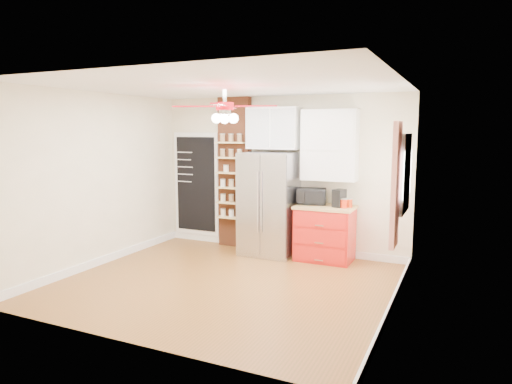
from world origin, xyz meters
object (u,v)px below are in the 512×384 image
at_px(canister_left, 344,204).
at_px(toaster_oven, 311,196).
at_px(fridge, 269,204).
at_px(pantry_jar_oats, 226,169).
at_px(ceiling_fan, 225,107).
at_px(coffee_maker, 339,198).
at_px(red_cabinet, 325,233).

bearing_deg(canister_left, toaster_oven, 166.72).
height_order(fridge, pantry_jar_oats, fridge).
xyz_separation_m(ceiling_fan, canister_left, (1.23, 1.62, -1.46)).
bearing_deg(fridge, ceiling_fan, -88.24).
distance_m(coffee_maker, canister_left, 0.13).
height_order(red_cabinet, ceiling_fan, ceiling_fan).
distance_m(red_cabinet, coffee_maker, 0.63).
height_order(toaster_oven, coffee_maker, coffee_maker).
distance_m(fridge, coffee_maker, 1.21).
height_order(fridge, ceiling_fan, ceiling_fan).
bearing_deg(toaster_oven, canister_left, -28.53).
xyz_separation_m(canister_left, pantry_jar_oats, (-2.20, 0.19, 0.46)).
height_order(fridge, canister_left, fridge).
xyz_separation_m(fridge, ceiling_fan, (0.05, -1.63, 1.55)).
distance_m(fridge, ceiling_fan, 2.25).
relative_size(toaster_oven, pantry_jar_oats, 4.11).
distance_m(ceiling_fan, pantry_jar_oats, 2.28).
bearing_deg(canister_left, ceiling_fan, -127.33).
distance_m(toaster_oven, canister_left, 0.59).
bearing_deg(canister_left, fridge, 179.48).
bearing_deg(pantry_jar_oats, red_cabinet, -3.79).
xyz_separation_m(fridge, canister_left, (1.28, -0.01, 0.09)).
bearing_deg(coffee_maker, red_cabinet, -163.68).
relative_size(red_cabinet, toaster_oven, 1.98).
distance_m(fridge, pantry_jar_oats, 1.09).
xyz_separation_m(toaster_oven, pantry_jar_oats, (-1.62, 0.05, 0.40)).
height_order(canister_left, pantry_jar_oats, pantry_jar_oats).
relative_size(fridge, canister_left, 12.82).
distance_m(red_cabinet, canister_left, 0.61).
xyz_separation_m(red_cabinet, coffee_maker, (0.22, -0.00, 0.59)).
height_order(fridge, coffee_maker, fridge).
height_order(ceiling_fan, toaster_oven, ceiling_fan).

